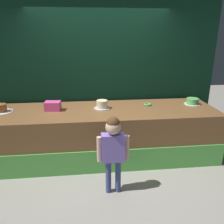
% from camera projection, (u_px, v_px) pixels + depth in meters
% --- Properties ---
extents(ground_plane, '(12.00, 12.00, 0.00)m').
position_uv_depth(ground_plane, '(106.00, 172.00, 3.60)').
color(ground_plane, gray).
extents(stage_platform, '(3.87, 1.12, 0.86)m').
position_uv_depth(stage_platform, '(103.00, 133.00, 3.97)').
color(stage_platform, brown).
rests_on(stage_platform, ground_plane).
extents(curtain_backdrop, '(4.45, 0.08, 2.87)m').
position_uv_depth(curtain_backdrop, '(100.00, 70.00, 4.26)').
color(curtain_backdrop, black).
rests_on(curtain_backdrop, ground_plane).
extents(child_figure, '(0.43, 0.20, 1.10)m').
position_uv_depth(child_figure, '(113.00, 145.00, 2.93)').
color(child_figure, '#3F4C8C').
rests_on(child_figure, ground_plane).
extents(pink_box, '(0.27, 0.20, 0.15)m').
position_uv_depth(pink_box, '(53.00, 106.00, 3.78)').
color(pink_box, '#E44C97').
rests_on(pink_box, stage_platform).
extents(donut, '(0.14, 0.14, 0.03)m').
position_uv_depth(donut, '(148.00, 104.00, 4.07)').
color(donut, '#59B259').
rests_on(donut, stage_platform).
extents(cake_left, '(0.35, 0.35, 0.17)m').
position_uv_depth(cake_left, '(1.00, 109.00, 3.70)').
color(cake_left, white).
rests_on(cake_left, stage_platform).
extents(cake_center, '(0.28, 0.28, 0.14)m').
position_uv_depth(cake_center, '(102.00, 105.00, 3.89)').
color(cake_center, silver).
rests_on(cake_center, stage_platform).
extents(cake_right, '(0.29, 0.29, 0.11)m').
position_uv_depth(cake_right, '(192.00, 102.00, 4.11)').
color(cake_right, silver).
rests_on(cake_right, stage_platform).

